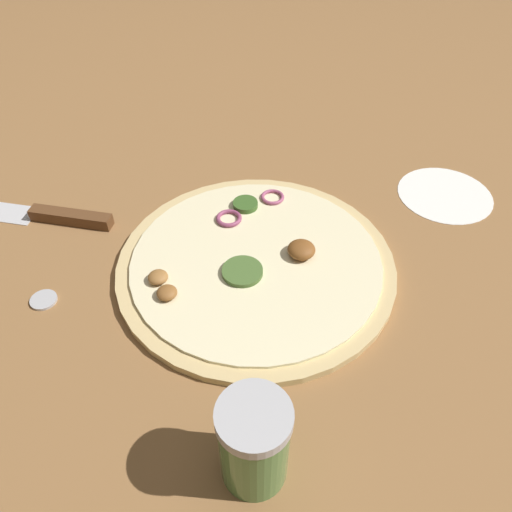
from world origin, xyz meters
The scene contains 6 objects.
ground_plane centered at (0.00, 0.00, 0.00)m, with size 3.00×3.00×0.00m, color olive.
pizza centered at (0.00, 0.00, 0.01)m, with size 0.36×0.36×0.03m.
knife centered at (0.32, -0.06, 0.01)m, with size 0.32×0.06×0.02m.
spice_jar centered at (-0.03, 0.26, 0.05)m, with size 0.06×0.06×0.11m.
loose_cap centered at (0.25, 0.09, 0.00)m, with size 0.03×0.03×0.01m.
flour_patch centered at (-0.27, -0.19, 0.00)m, with size 0.14×0.14×0.00m.
Camera 1 is at (-0.05, 0.45, 0.47)m, focal length 35.00 mm.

